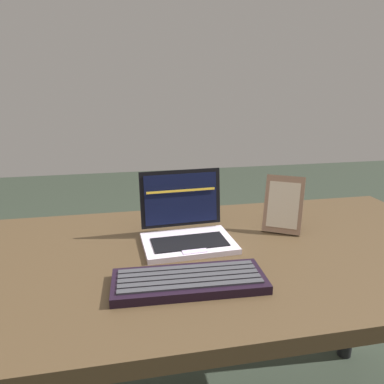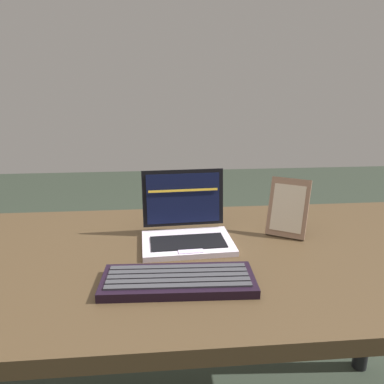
# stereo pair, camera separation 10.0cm
# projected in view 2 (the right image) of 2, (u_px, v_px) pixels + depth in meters

# --- Properties ---
(desk) EXTENTS (1.76, 0.74, 0.72)m
(desk) POSITION_uv_depth(u_px,v_px,m) (164.00, 280.00, 0.99)
(desk) COLOR #45331F
(desk) RESTS_ON ground
(laptop_front) EXTENTS (0.26, 0.21, 0.20)m
(laptop_front) POSITION_uv_depth(u_px,v_px,m) (186.00, 228.00, 1.04)
(laptop_front) COLOR silver
(laptop_front) RESTS_ON desk
(external_keyboard) EXTENTS (0.35, 0.15, 0.03)m
(external_keyboard) POSITION_uv_depth(u_px,v_px,m) (179.00, 280.00, 0.82)
(external_keyboard) COLOR black
(external_keyboard) RESTS_ON desk
(photo_frame) EXTENTS (0.13, 0.11, 0.17)m
(photo_frame) POSITION_uv_depth(u_px,v_px,m) (288.00, 208.00, 1.07)
(photo_frame) COLOR #85634D
(photo_frame) RESTS_ON desk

